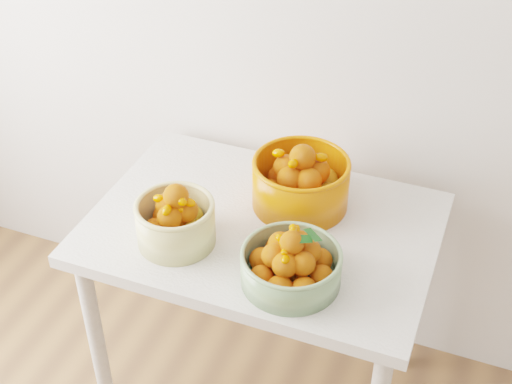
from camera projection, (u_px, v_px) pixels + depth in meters
table at (262, 248)px, 2.13m from camera, size 1.00×0.70×0.75m
bowl_cream at (175, 221)px, 1.97m from camera, size 0.26×0.26×0.19m
bowl_green at (291, 264)px, 1.85m from camera, size 0.31×0.31×0.17m
bowl_orange at (301, 182)px, 2.10m from camera, size 0.29×0.29×0.21m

